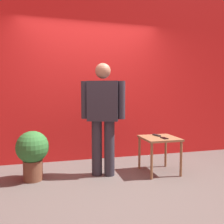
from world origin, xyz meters
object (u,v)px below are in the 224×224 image
standing_person (103,113)px  tv_remote (157,135)px  potted_plant (33,151)px  side_table (159,143)px  cell_phone (164,138)px

standing_person → tv_remote: size_ratio=9.61×
tv_remote → potted_plant: bearing=169.1°
side_table → tv_remote: bearing=86.6°
standing_person → tv_remote: (0.85, 0.00, -0.36)m
standing_person → tv_remote: standing_person is taller
cell_phone → potted_plant: potted_plant is taller
side_table → cell_phone: size_ratio=3.78×
tv_remote → potted_plant: potted_plant is taller
cell_phone → tv_remote: tv_remote is taller
standing_person → tv_remote: bearing=0.0°
cell_phone → tv_remote: (-0.02, 0.22, 0.01)m
cell_phone → standing_person: bearing=166.8°
side_table → potted_plant: potted_plant is taller
standing_person → side_table: (0.85, -0.11, -0.45)m
standing_person → potted_plant: bearing=177.4°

